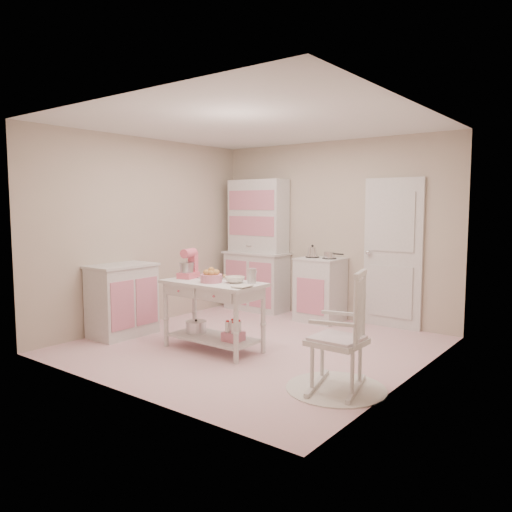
{
  "coord_description": "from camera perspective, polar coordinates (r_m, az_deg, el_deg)",
  "views": [
    {
      "loc": [
        3.57,
        -4.61,
        1.67
      ],
      "look_at": [
        -0.02,
        0.08,
        1.07
      ],
      "focal_mm": 35.0,
      "sensor_mm": 36.0,
      "label": 1
    }
  ],
  "objects": [
    {
      "name": "door",
      "position": [
        7.02,
        15.37,
        0.29
      ],
      "size": [
        0.82,
        0.05,
        2.04
      ],
      "primitive_type": "cube",
      "color": "silver",
      "rests_on": "ground"
    },
    {
      "name": "recipe_book",
      "position": [
        5.37,
        -2.24,
        -3.43
      ],
      "size": [
        0.16,
        0.21,
        0.02
      ],
      "primitive_type": "imported",
      "rotation": [
        0.0,
        0.0,
        0.04
      ],
      "color": "silver",
      "rests_on": "work_table"
    },
    {
      "name": "hutch",
      "position": [
        7.92,
        0.07,
        1.25
      ],
      "size": [
        1.06,
        0.5,
        2.08
      ],
      "primitive_type": "cube",
      "color": "silver",
      "rests_on": "ground"
    },
    {
      "name": "bread_basket",
      "position": [
        5.69,
        -5.13,
        -2.55
      ],
      "size": [
        0.25,
        0.25,
        0.09
      ],
      "primitive_type": "cylinder",
      "color": "pink",
      "rests_on": "work_table"
    },
    {
      "name": "base_cabinet",
      "position": [
        6.65,
        -15.04,
        -4.88
      ],
      "size": [
        0.54,
        0.84,
        0.92
      ],
      "primitive_type": "cube",
      "color": "silver",
      "rests_on": "ground"
    },
    {
      "name": "stove",
      "position": [
        7.28,
        7.36,
        -3.8
      ],
      "size": [
        0.62,
        0.57,
        0.92
      ],
      "primitive_type": "cube",
      "color": "silver",
      "rests_on": "ground"
    },
    {
      "name": "cookie_tray",
      "position": [
        5.98,
        -4.83,
        -2.5
      ],
      "size": [
        0.34,
        0.24,
        0.02
      ],
      "primitive_type": "cube",
      "color": "silver",
      "rests_on": "work_table"
    },
    {
      "name": "work_table",
      "position": [
        5.82,
        -4.9,
        -6.81
      ],
      "size": [
        1.2,
        0.6,
        0.8
      ],
      "primitive_type": "cube",
      "color": "silver",
      "rests_on": "ground"
    },
    {
      "name": "mixing_bowl",
      "position": [
        5.63,
        -2.43,
        -2.73
      ],
      "size": [
        0.22,
        0.22,
        0.07
      ],
      "primitive_type": "imported",
      "color": "silver",
      "rests_on": "work_table"
    },
    {
      "name": "stand_mixer",
      "position": [
        6.03,
        -7.77,
        -0.92
      ],
      "size": [
        0.25,
        0.32,
        0.34
      ],
      "primitive_type": "cube",
      "rotation": [
        0.0,
        0.0,
        0.21
      ],
      "color": "#E66177",
      "rests_on": "work_table"
    },
    {
      "name": "lace_rug",
      "position": [
        4.77,
        9.14,
        -14.72
      ],
      "size": [
        0.92,
        0.92,
        0.01
      ],
      "primitive_type": "cylinder",
      "color": "white",
      "rests_on": "ground"
    },
    {
      "name": "room_shell",
      "position": [
        5.83,
        -0.31,
        5.59
      ],
      "size": [
        3.84,
        3.84,
        2.62
      ],
      "color": "pink",
      "rests_on": "ground"
    },
    {
      "name": "rocking_chair",
      "position": [
        4.6,
        9.25,
        -8.36
      ],
      "size": [
        0.65,
        0.82,
        1.1
      ],
      "primitive_type": "cube",
      "rotation": [
        0.0,
        0.0,
        0.26
      ],
      "color": "silver",
      "rests_on": "ground"
    },
    {
      "name": "metal_pitcher",
      "position": [
        5.58,
        -0.48,
        -2.29
      ],
      "size": [
        0.1,
        0.1,
        0.17
      ],
      "primitive_type": "cylinder",
      "color": "silver",
      "rests_on": "work_table"
    }
  ]
}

